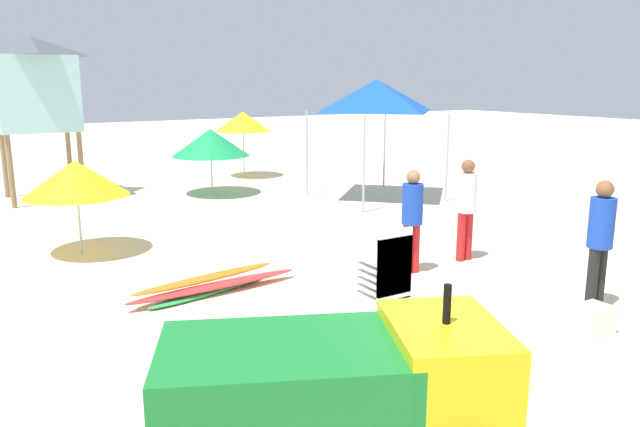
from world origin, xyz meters
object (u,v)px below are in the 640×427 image
beach_umbrella_left (211,142)px  beach_umbrella_far (243,122)px  stacked_plastic_chairs (388,272)px  cooler_box (592,320)px  popup_canopy (376,96)px  lifeguard_near_center (600,236)px  surfboard_pile (211,285)px  lifeguard_far_right (412,215)px  lifeguard_near_right (466,203)px  beach_umbrella_mid (76,178)px  lifeguard_tower (34,84)px  utility_cart (338,381)px

beach_umbrella_left → beach_umbrella_far: bearing=48.9°
stacked_plastic_chairs → cooler_box: bearing=-32.6°
stacked_plastic_chairs → popup_canopy: 8.69m
lifeguard_near_center → beach_umbrella_far: bearing=86.4°
surfboard_pile → lifeguard_near_center: (4.09, -3.19, 0.86)m
surfboard_pile → cooler_box: (3.32, -3.71, 0.05)m
lifeguard_far_right → beach_umbrella_far: size_ratio=0.81×
lifeguard_near_center → beach_umbrella_far: size_ratio=0.85×
lifeguard_far_right → popup_canopy: bearing=58.5°
beach_umbrella_left → surfboard_pile: bearing=-112.1°
surfboard_pile → lifeguard_far_right: bearing=-14.1°
lifeguard_near_center → lifeguard_far_right: (-1.09, 2.44, -0.05)m
lifeguard_far_right → beach_umbrella_left: 7.95m
lifeguard_near_center → cooler_box: (-0.78, -0.51, -0.81)m
surfboard_pile → lifeguard_near_right: size_ratio=1.54×
beach_umbrella_far → cooler_box: bearing=-96.8°
stacked_plastic_chairs → lifeguard_near_right: size_ratio=0.76×
beach_umbrella_mid → stacked_plastic_chairs: bearing=-66.4°
surfboard_pile → lifeguard_near_center: 5.26m
lifeguard_far_right → lifeguard_tower: 10.47m
utility_cart → beach_umbrella_mid: bearing=93.1°
lifeguard_near_center → beach_umbrella_far: (0.79, 12.62, 0.72)m
lifeguard_near_center → lifeguard_far_right: 2.67m
utility_cart → popup_canopy: size_ratio=0.95×
stacked_plastic_chairs → lifeguard_near_center: 2.95m
beach_umbrella_left → lifeguard_near_right: bearing=-80.6°
cooler_box → surfboard_pile: bearing=131.8°
popup_canopy → beach_umbrella_left: size_ratio=1.48×
popup_canopy → lifeguard_far_right: bearing=-121.5°
utility_cart → lifeguard_far_right: lifeguard_far_right is taller
lifeguard_tower → lifeguard_near_right: bearing=-61.4°
popup_canopy → beach_umbrella_mid: popup_canopy is taller
lifeguard_far_right → lifeguard_tower: bearing=112.4°
stacked_plastic_chairs → lifeguard_far_right: lifeguard_far_right is taller
lifeguard_near_center → lifeguard_near_right: bearing=87.2°
utility_cart → cooler_box: (4.05, 0.66, -0.62)m
lifeguard_far_right → beach_umbrella_far: bearing=79.6°
lifeguard_far_right → popup_canopy: size_ratio=0.55×
beach_umbrella_far → utility_cart: bearing=-112.2°
lifeguard_far_right → cooler_box: lifeguard_far_right is taller
popup_canopy → cooler_box: size_ratio=6.52×
lifeguard_tower → beach_umbrella_mid: size_ratio=2.29×
cooler_box → beach_umbrella_far: bearing=83.2°
beach_umbrella_mid → beach_umbrella_left: bearing=45.2°
stacked_plastic_chairs → beach_umbrella_far: 12.39m
popup_canopy → beach_umbrella_far: size_ratio=1.48×
stacked_plastic_chairs → lifeguard_near_center: size_ratio=0.76×
beach_umbrella_left → lifeguard_near_center: bearing=-83.6°
surfboard_pile → lifeguard_tower: bearing=96.0°
lifeguard_far_right → beach_umbrella_mid: bearing=137.1°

